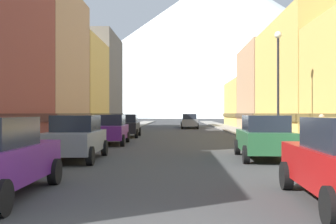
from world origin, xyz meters
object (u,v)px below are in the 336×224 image
object	(u,v)px
car_left_3	(126,125)
car_driving_0	(189,121)
pedestrian_0	(90,127)
car_left_1	(75,137)
car_left_2	(110,129)
car_driving_1	(189,121)
streetlamp_right	(278,71)
car_right_1	(264,137)
pedestrian_1	(322,136)

from	to	relation	value
car_left_3	car_driving_0	xyz separation A→B (m)	(5.40, 21.62, 0.00)
car_left_3	pedestrian_0	size ratio (longest dim) A/B	2.79
car_left_1	car_left_2	size ratio (longest dim) A/B	1.00
car_left_1	car_left_3	distance (m)	15.65
car_driving_1	car_left_1	bearing A→B (deg)	-99.25
car_driving_0	car_left_3	bearing A→B (deg)	-104.03
car_left_1	streetlamp_right	size ratio (longest dim) A/B	0.76
streetlamp_right	car_driving_1	bearing A→B (deg)	97.47
car_left_2	car_left_3	distance (m)	7.50
car_left_2	car_driving_0	world-z (taller)	same
car_left_1	car_right_1	size ratio (longest dim) A/B	0.99
car_left_1	pedestrian_0	xyz separation A→B (m)	(-2.45, 13.68, -0.02)
streetlamp_right	car_left_2	bearing A→B (deg)	158.58
car_left_1	pedestrian_1	distance (m)	10.09
car_driving_0	pedestrian_1	bearing A→B (deg)	-82.71
car_left_3	pedestrian_0	world-z (taller)	car_left_3
car_left_3	car_driving_0	size ratio (longest dim) A/B	1.01
car_driving_1	pedestrian_0	xyz separation A→B (m)	(-7.85, -19.49, -0.02)
pedestrian_1	pedestrian_0	bearing A→B (deg)	134.38
pedestrian_1	streetlamp_right	bearing A→B (deg)	103.81
car_left_2	car_left_1	bearing A→B (deg)	-90.00
car_left_2	car_driving_1	size ratio (longest dim) A/B	1.02
pedestrian_1	car_driving_0	bearing A→B (deg)	97.29
car_driving_0	car_driving_1	size ratio (longest dim) A/B	1.00
car_driving_1	streetlamp_right	bearing A→B (deg)	-82.53
streetlamp_right	car_right_1	bearing A→B (deg)	-110.83
pedestrian_1	streetlamp_right	distance (m)	4.86
car_left_1	car_driving_0	world-z (taller)	same
car_driving_0	car_left_1	bearing A→B (deg)	-98.25
car_driving_1	pedestrian_0	distance (m)	21.01
car_left_3	streetlamp_right	distance (m)	14.70
streetlamp_right	car_driving_0	bearing A→B (deg)	96.54
car_left_3	pedestrian_1	distance (m)	17.85
streetlamp_right	pedestrian_1	bearing A→B (deg)	-76.19
car_left_3	streetlamp_right	size ratio (longest dim) A/B	0.76
car_left_1	car_right_1	bearing A→B (deg)	3.63
pedestrian_0	car_left_2	bearing A→B (deg)	-66.10
car_left_3	pedestrian_1	xyz separation A→B (m)	(10.05, -14.75, 0.02)
pedestrian_1	streetlamp_right	xyz separation A→B (m)	(-0.90, 3.66, 3.06)
car_left_1	car_left_2	distance (m)	8.15
car_left_2	car_right_1	size ratio (longest dim) A/B	1.00
car_right_1	car_driving_0	distance (m)	36.85
car_right_1	car_driving_0	bearing A→B (deg)	93.42
car_left_1	car_driving_1	size ratio (longest dim) A/B	1.01
car_left_3	pedestrian_0	distance (m)	3.14
car_right_1	streetlamp_right	xyz separation A→B (m)	(1.55, 4.08, 3.09)
car_left_2	pedestrian_0	distance (m)	6.04
car_left_1	car_left_3	bearing A→B (deg)	90.00
car_left_1	car_right_1	world-z (taller)	same
car_left_2	car_left_3	world-z (taller)	same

